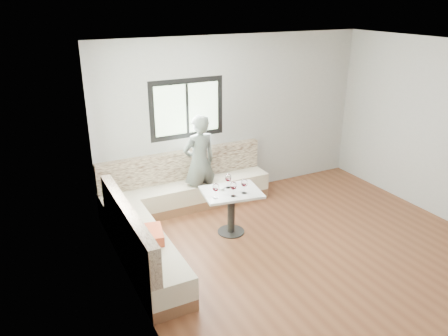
{
  "coord_description": "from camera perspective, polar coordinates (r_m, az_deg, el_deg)",
  "views": [
    {
      "loc": [
        -3.54,
        -4.06,
        3.38
      ],
      "look_at": [
        -0.86,
        1.23,
        1.04
      ],
      "focal_mm": 35.0,
      "sensor_mm": 36.0,
      "label": 1
    }
  ],
  "objects": [
    {
      "name": "room",
      "position": [
        5.74,
        12.2,
        1.02
      ],
      "size": [
        5.01,
        5.01,
        2.81
      ],
      "color": "brown",
      "rests_on": "ground"
    },
    {
      "name": "banquette",
      "position": [
        6.74,
        -7.17,
        -5.51
      ],
      "size": [
        2.91,
        2.8,
        0.95
      ],
      "color": "brown",
      "rests_on": "ground"
    },
    {
      "name": "table",
      "position": [
        6.53,
        0.95,
        -4.41
      ],
      "size": [
        0.93,
        0.78,
        0.69
      ],
      "rotation": [
        0.0,
        0.0,
        -0.16
      ],
      "color": "black",
      "rests_on": "ground"
    },
    {
      "name": "person",
      "position": [
        7.21,
        -3.22,
        0.69
      ],
      "size": [
        0.64,
        0.46,
        1.63
      ],
      "primitive_type": "imported",
      "rotation": [
        0.0,
        0.0,
        3.27
      ],
      "color": "#58605A",
      "rests_on": "ground"
    },
    {
      "name": "olive_ramekin",
      "position": [
        6.5,
        -0.38,
        -2.69
      ],
      "size": [
        0.09,
        0.09,
        0.04
      ],
      "color": "white",
      "rests_on": "table"
    },
    {
      "name": "wine_glass_a",
      "position": [
        6.18,
        -1.07,
        -2.61
      ],
      "size": [
        0.1,
        0.1,
        0.22
      ],
      "color": "white",
      "rests_on": "table"
    },
    {
      "name": "wine_glass_b",
      "position": [
        6.23,
        1.25,
        -2.4
      ],
      "size": [
        0.1,
        0.1,
        0.22
      ],
      "color": "white",
      "rests_on": "table"
    },
    {
      "name": "wine_glass_c",
      "position": [
        6.33,
        2.68,
        -2.01
      ],
      "size": [
        0.1,
        0.1,
        0.22
      ],
      "color": "white",
      "rests_on": "table"
    },
    {
      "name": "wine_glass_d",
      "position": [
        6.5,
        0.55,
        -1.34
      ],
      "size": [
        0.1,
        0.1,
        0.22
      ],
      "color": "white",
      "rests_on": "table"
    }
  ]
}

